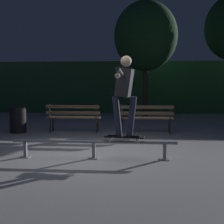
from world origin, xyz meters
TOP-DOWN VIEW (x-y plane):
  - ground_plane at (0.00, 0.00)m, footprint 90.00×90.00m
  - hedge_backdrop at (0.00, 9.56)m, footprint 24.00×1.20m
  - grind_rail at (0.00, -0.30)m, footprint 3.26×0.18m
  - skateboard at (0.60, -0.30)m, footprint 0.80×0.31m
  - skateboarder at (0.61, -0.30)m, footprint 0.63×1.40m
  - park_bench_leftmost at (-1.03, 2.74)m, footprint 1.60×0.42m
  - park_bench_left_center at (1.13, 2.74)m, footprint 1.60×0.42m
  - tree_behind_benches at (1.25, 7.25)m, footprint 2.75×2.75m
  - trash_can at (-2.72, 2.66)m, footprint 0.52×0.52m

SIDE VIEW (x-z plane):
  - ground_plane at x=0.00m, z-range 0.00..0.00m
  - grind_rail at x=0.00m, z-range 0.09..0.45m
  - trash_can at x=-2.72m, z-range 0.01..0.81m
  - skateboard at x=0.60m, z-range 0.39..0.48m
  - park_bench_leftmost at x=-1.03m, z-range 0.10..0.98m
  - park_bench_left_center at x=1.13m, z-range 0.10..0.98m
  - hedge_backdrop at x=0.00m, z-range 0.00..2.61m
  - skateboarder at x=0.61m, z-range 0.59..2.15m
  - tree_behind_benches at x=1.25m, z-range 1.01..6.08m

